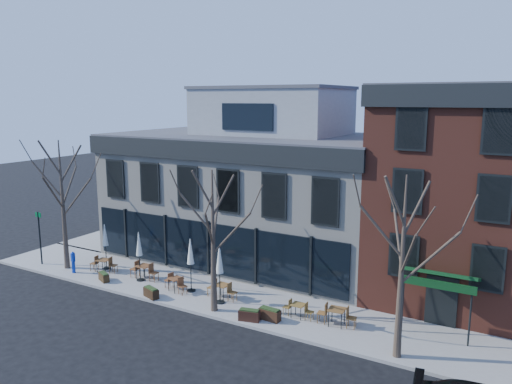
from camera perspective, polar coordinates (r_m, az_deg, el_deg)
The scene contains 24 objects.
ground at distance 30.09m, azimuth -5.30°, elevation -9.79°, with size 120.00×120.00×0.00m, color black.
sidewalk_front at distance 26.72m, azimuth -2.17°, elevation -12.28°, with size 33.50×4.70×0.15m, color gray.
sidewalk_side at distance 41.35m, azimuth -13.36°, elevation -4.23°, with size 4.50×12.00×0.15m, color gray.
corner_building at distance 32.94m, azimuth -0.28°, elevation 0.58°, with size 18.39×10.39×11.10m.
red_brick_building at distance 28.60m, azimuth 22.66°, elevation 0.06°, with size 8.20×11.78×11.18m.
tree_corner at distance 32.35m, azimuth -21.21°, elevation -1.20°, with size 3.93×3.98×7.92m.
tree_mid at distance 24.22m, azimuth -4.91°, elevation -5.42°, with size 3.50×3.55×7.04m.
tree_right at distance 20.62m, azimuth 16.35°, elevation -8.06°, with size 3.72×3.77×7.48m.
sign_pole at distance 34.21m, azimuth -23.49°, elevation -4.48°, with size 0.50×0.10×3.40m.
call_box at distance 32.14m, azimuth -20.17°, elevation -7.46°, with size 0.26×0.26×1.33m.
cafe_set_0 at distance 31.82m, azimuth -17.02°, elevation -7.87°, with size 1.83×0.86×0.94m.
cafe_set_1 at distance 29.96m, azimuth -12.66°, elevation -8.74°, with size 1.92×0.79×1.01m.
cafe_set_2 at distance 27.91m, azimuth -9.16°, elevation -10.20°, with size 1.76×0.89×0.90m.
cafe_set_3 at distance 26.65m, azimuth -3.91°, elevation -11.07°, with size 1.79×0.75×0.94m.
cafe_set_4 at distance 24.55m, azimuth 4.84°, elevation -13.19°, with size 1.56×0.63×0.82m.
cafe_set_5 at distance 23.96m, azimuth 9.20°, elevation -13.71°, with size 1.89×0.82×0.98m.
umbrella_0 at distance 31.89m, azimuth -16.87°, elevation -4.99°, with size 0.45×0.45×2.82m.
umbrella_1 at distance 29.32m, azimuth -13.22°, elevation -6.10°, with size 0.46×0.46×2.87m.
umbrella_2 at distance 27.22m, azimuth -7.50°, elevation -7.08°, with size 0.47×0.47×2.96m.
umbrella_3 at distance 25.55m, azimuth -4.19°, elevation -8.07°, with size 0.49×0.49×3.04m.
planter_0 at distance 30.35m, azimuth -17.00°, elevation -9.25°, with size 0.95×0.69×0.50m.
planter_1 at distance 27.35m, azimuth -11.90°, elevation -11.17°, with size 1.05×0.67×0.55m.
planter_2 at distance 24.22m, azimuth -0.76°, elevation -13.88°, with size 1.07×0.62×0.56m.
planter_3 at distance 24.28m, azimuth 1.57°, elevation -13.78°, with size 1.08×0.49×0.59m.
Camera 1 is at (16.32, -23.01, 10.47)m, focal length 35.00 mm.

